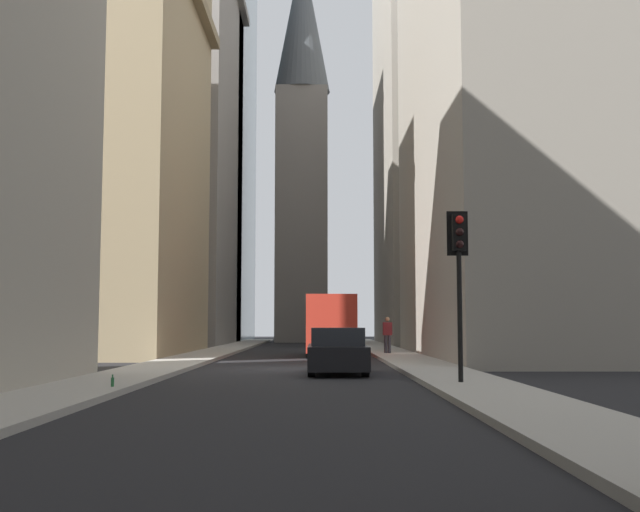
# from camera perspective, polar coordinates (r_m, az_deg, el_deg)

# --- Properties ---
(ground_plane) EXTENTS (135.00, 135.00, 0.00)m
(ground_plane) POSITION_cam_1_polar(r_m,az_deg,el_deg) (26.46, -1.92, -8.39)
(ground_plane) COLOR black
(sidewalk_right) EXTENTS (90.00, 2.20, 0.14)m
(sidewalk_right) POSITION_cam_1_polar(r_m,az_deg,el_deg) (26.97, -11.61, -8.08)
(sidewalk_right) COLOR #A8A399
(sidewalk_right) RESTS_ON ground_plane
(sidewalk_left) EXTENTS (90.00, 2.20, 0.14)m
(sidewalk_left) POSITION_cam_1_polar(r_m,az_deg,el_deg) (26.69, 7.88, -8.16)
(sidewalk_left) COLOR #A8A399
(sidewalk_left) RESTS_ON ground_plane
(building_left_midfar) EXTENTS (19.94, 10.00, 21.29)m
(building_left_midfar) POSITION_cam_1_polar(r_m,az_deg,el_deg) (37.31, 15.28, 9.25)
(building_left_midfar) COLOR gray
(building_left_midfar) RESTS_ON ground_plane
(building_left_far) EXTENTS (17.11, 10.00, 31.19)m
(building_left_far) POSITION_cam_1_polar(r_m,az_deg,el_deg) (59.62, 9.43, 8.64)
(building_left_far) COLOR gray
(building_left_far) RESTS_ON ground_plane
(building_right_midfar) EXTENTS (14.06, 10.50, 21.44)m
(building_right_midfar) POSITION_cam_1_polar(r_m,az_deg,el_deg) (40.35, -16.73, 8.32)
(building_right_midfar) COLOR #9E8966
(building_right_midfar) RESTS_ON ground_plane
(building_right_far) EXTENTS (15.72, 10.50, 29.81)m
(building_right_far) POSITION_cam_1_polar(r_m,az_deg,el_deg) (58.54, -11.48, 8.24)
(building_right_far) COLOR gray
(building_right_far) RESTS_ON ground_plane
(church_spire) EXTENTS (4.83, 4.83, 34.62)m
(church_spire) POSITION_cam_1_polar(r_m,az_deg,el_deg) (67.18, -1.36, 9.20)
(church_spire) COLOR gray
(church_spire) RESTS_ON ground_plane
(delivery_truck) EXTENTS (6.46, 2.25, 2.84)m
(delivery_truck) POSITION_cam_1_polar(r_m,az_deg,el_deg) (36.61, 0.79, -5.19)
(delivery_truck) COLOR red
(delivery_truck) RESTS_ON ground_plane
(sedan_black) EXTENTS (4.30, 1.78, 1.42)m
(sedan_black) POSITION_cam_1_polar(r_m,az_deg,el_deg) (23.70, 1.29, -7.17)
(sedan_black) COLOR black
(sedan_black) RESTS_ON ground_plane
(traffic_light_foreground) EXTENTS (0.43, 0.52, 4.16)m
(traffic_light_foreground) POSITION_cam_1_polar(r_m,az_deg,el_deg) (18.94, 10.29, 0.06)
(traffic_light_foreground) COLOR black
(traffic_light_foreground) RESTS_ON sidewalk_left
(pedestrian) EXTENTS (0.26, 0.44, 1.73)m
(pedestrian) POSITION_cam_1_polar(r_m,az_deg,el_deg) (37.15, 5.04, -5.75)
(pedestrian) COLOR #33333D
(pedestrian) RESTS_ON sidewalk_left
(discarded_bottle) EXTENTS (0.07, 0.07, 0.27)m
(discarded_bottle) POSITION_cam_1_polar(r_m,az_deg,el_deg) (17.85, -15.18, -9.02)
(discarded_bottle) COLOR #236033
(discarded_bottle) RESTS_ON sidewalk_right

